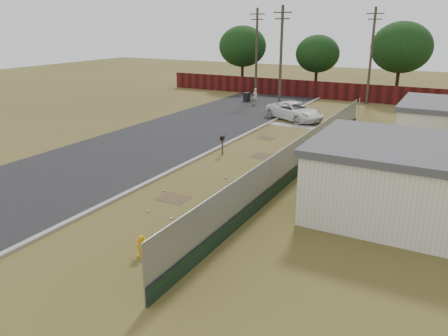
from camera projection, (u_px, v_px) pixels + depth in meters
The scene contains 13 objects.
ground at pixel (238, 170), 23.66m from camera, with size 120.00×120.00×0.00m, color brown.
street at pixel (207, 127), 33.42m from camera, with size 15.10×60.00×0.12m.
chainlink_fence at pixel (300, 159), 22.86m from camera, with size 0.10×27.06×2.02m.
privacy_fence at pixel (293, 88), 46.94m from camera, with size 30.00×0.12×1.80m, color #4F1112.
utility_poles at pixel (302, 55), 41.07m from camera, with size 12.60×8.24×9.00m.
houses at pixel (444, 152), 21.40m from camera, with size 9.30×17.24×3.10m.
horizon_trees at pixel (358, 55), 41.47m from camera, with size 33.32×31.94×7.78m.
fire_hydrant at pixel (142, 246), 14.84m from camera, with size 0.42×0.42×0.81m.
mailbox at pixel (222, 140), 26.08m from camera, with size 0.30×0.53×1.21m.
pickup_truck at pixel (295, 111), 35.65m from camera, with size 2.40×5.21×1.45m, color white.
pedestrian at pixel (255, 96), 42.40m from camera, with size 0.57×0.37×1.55m, color #C8AC93.
trash_bin at pixel (247, 97), 44.11m from camera, with size 0.69×0.75×0.89m.
scattered_litter at pixel (212, 191), 20.64m from camera, with size 3.94×13.18×0.07m.
Camera 1 is at (9.97, -20.08, 7.60)m, focal length 35.00 mm.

